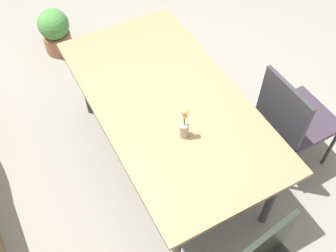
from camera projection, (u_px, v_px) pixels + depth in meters
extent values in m
plane|color=gray|center=(163.00, 167.00, 3.31)|extent=(12.00, 12.00, 0.00)
cube|color=#8C704C|center=(168.00, 101.00, 2.76)|extent=(1.88, 0.99, 0.03)
cube|color=#333338|center=(168.00, 104.00, 2.78)|extent=(1.84, 0.97, 0.02)
cylinder|color=#333338|center=(272.00, 197.00, 2.73)|extent=(0.06, 0.06, 0.73)
cylinder|color=#333338|center=(162.00, 55.00, 3.61)|extent=(0.06, 0.06, 0.73)
cylinder|color=#333338|center=(177.00, 247.00, 2.51)|extent=(0.06, 0.06, 0.73)
cylinder|color=#333338|center=(84.00, 84.00, 3.39)|extent=(0.06, 0.06, 0.73)
cube|color=black|center=(264.00, 248.00, 2.15)|extent=(0.09, 0.39, 0.46)
cube|color=#352936|center=(299.00, 119.00, 3.00)|extent=(0.49, 0.49, 0.04)
cube|color=#2D2D33|center=(283.00, 110.00, 2.74)|extent=(0.46, 0.04, 0.46)
cylinder|color=#2D2D33|center=(294.00, 109.00, 3.38)|extent=(0.03, 0.03, 0.48)
cylinder|color=#2D2D33|center=(331.00, 147.00, 3.14)|extent=(0.03, 0.03, 0.48)
cylinder|color=#2D2D33|center=(252.00, 130.00, 3.25)|extent=(0.03, 0.03, 0.48)
cylinder|color=#2D2D33|center=(287.00, 170.00, 3.01)|extent=(0.03, 0.03, 0.48)
cylinder|color=tan|center=(184.00, 130.00, 2.51)|extent=(0.06, 0.06, 0.11)
cylinder|color=#47843D|center=(184.00, 122.00, 2.46)|extent=(0.01, 0.00, 0.12)
sphere|color=#EFCC4C|center=(185.00, 116.00, 2.41)|extent=(0.04, 0.04, 0.04)
cylinder|color=#47843D|center=(185.00, 120.00, 2.45)|extent=(0.01, 0.00, 0.16)
sphere|color=#EFCC4C|center=(185.00, 111.00, 2.38)|extent=(0.04, 0.04, 0.04)
cylinder|color=#47843D|center=(184.00, 121.00, 2.44)|extent=(0.01, 0.01, 0.15)
sphere|color=#DB4C56|center=(184.00, 114.00, 2.39)|extent=(0.03, 0.03, 0.03)
cylinder|color=#9E6047|center=(58.00, 42.00, 4.12)|extent=(0.28, 0.28, 0.21)
sphere|color=#47843D|center=(53.00, 24.00, 3.94)|extent=(0.31, 0.31, 0.31)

